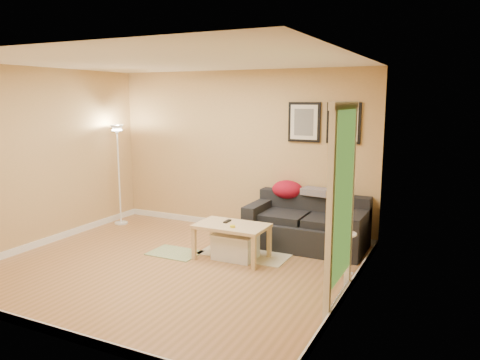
% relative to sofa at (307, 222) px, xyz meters
% --- Properties ---
extents(floor, '(4.50, 4.50, 0.00)m').
position_rel_sofa_xyz_m(floor, '(-1.30, -1.53, -0.38)').
color(floor, '#AD774A').
rests_on(floor, ground).
extents(ceiling, '(4.50, 4.50, 0.00)m').
position_rel_sofa_xyz_m(ceiling, '(-1.30, -1.53, 2.23)').
color(ceiling, white).
rests_on(ceiling, wall_back).
extents(wall_back, '(4.50, 0.00, 4.50)m').
position_rel_sofa_xyz_m(wall_back, '(-1.30, 0.47, 0.92)').
color(wall_back, tan).
rests_on(wall_back, ground).
extents(wall_front, '(4.50, 0.00, 4.50)m').
position_rel_sofa_xyz_m(wall_front, '(-1.30, -3.53, 0.92)').
color(wall_front, tan).
rests_on(wall_front, ground).
extents(wall_left, '(0.00, 4.00, 4.00)m').
position_rel_sofa_xyz_m(wall_left, '(-3.55, -1.53, 0.92)').
color(wall_left, tan).
rests_on(wall_left, ground).
extents(wall_right, '(0.00, 4.00, 4.00)m').
position_rel_sofa_xyz_m(wall_right, '(0.95, -1.53, 0.92)').
color(wall_right, tan).
rests_on(wall_right, ground).
extents(baseboard_back, '(4.50, 0.02, 0.10)m').
position_rel_sofa_xyz_m(baseboard_back, '(-1.30, 0.46, -0.33)').
color(baseboard_back, white).
rests_on(baseboard_back, ground).
extents(baseboard_front, '(4.50, 0.02, 0.10)m').
position_rel_sofa_xyz_m(baseboard_front, '(-1.30, -3.52, -0.33)').
color(baseboard_front, white).
rests_on(baseboard_front, ground).
extents(baseboard_left, '(0.02, 4.00, 0.10)m').
position_rel_sofa_xyz_m(baseboard_left, '(-3.54, -1.53, -0.33)').
color(baseboard_left, white).
rests_on(baseboard_left, ground).
extents(baseboard_right, '(0.02, 4.00, 0.10)m').
position_rel_sofa_xyz_m(baseboard_right, '(0.94, -1.53, -0.33)').
color(baseboard_right, white).
rests_on(baseboard_right, ground).
extents(sofa, '(1.70, 0.90, 0.75)m').
position_rel_sofa_xyz_m(sofa, '(0.00, 0.00, 0.00)').
color(sofa, black).
rests_on(sofa, ground).
extents(red_throw, '(0.48, 0.36, 0.28)m').
position_rel_sofa_xyz_m(red_throw, '(-0.42, 0.30, 0.40)').
color(red_throw, '#AD0F34').
rests_on(red_throw, sofa).
extents(plaid_throw, '(0.45, 0.32, 0.10)m').
position_rel_sofa_xyz_m(plaid_throw, '(0.05, 0.30, 0.41)').
color(plaid_throw, '#A27E5E').
rests_on(plaid_throw, sofa).
extents(framed_print_left, '(0.50, 0.04, 0.60)m').
position_rel_sofa_xyz_m(framed_print_left, '(-0.22, 0.45, 1.43)').
color(framed_print_left, black).
rests_on(framed_print_left, wall_back).
extents(framed_print_right, '(0.50, 0.04, 0.60)m').
position_rel_sofa_xyz_m(framed_print_right, '(0.38, 0.45, 1.43)').
color(framed_print_right, black).
rests_on(framed_print_right, wall_back).
extents(area_rug, '(1.25, 0.85, 0.01)m').
position_rel_sofa_xyz_m(area_rug, '(-0.67, -0.57, -0.37)').
color(area_rug, beige).
rests_on(area_rug, ground).
extents(green_runner, '(0.70, 0.50, 0.01)m').
position_rel_sofa_xyz_m(green_runner, '(-1.57, -1.09, -0.37)').
color(green_runner, '#668C4C').
rests_on(green_runner, ground).
extents(coffee_table, '(1.08, 0.82, 0.48)m').
position_rel_sofa_xyz_m(coffee_table, '(-0.75, -0.93, -0.14)').
color(coffee_table, '#E0BB88').
rests_on(coffee_table, ground).
extents(remote_control, '(0.05, 0.16, 0.02)m').
position_rel_sofa_xyz_m(remote_control, '(-0.86, -0.84, 0.11)').
color(remote_control, black).
rests_on(remote_control, coffee_table).
extents(tape_roll, '(0.07, 0.07, 0.03)m').
position_rel_sofa_xyz_m(tape_roll, '(-0.68, -1.05, 0.12)').
color(tape_roll, yellow).
rests_on(tape_roll, coffee_table).
extents(storage_bin, '(0.58, 0.42, 0.36)m').
position_rel_sofa_xyz_m(storage_bin, '(-0.71, -0.90, -0.20)').
color(storage_bin, white).
rests_on(storage_bin, ground).
extents(side_table, '(0.34, 0.34, 0.52)m').
position_rel_sofa_xyz_m(side_table, '(0.72, -0.79, -0.12)').
color(side_table, white).
rests_on(side_table, ground).
extents(book_stack, '(0.19, 0.24, 0.07)m').
position_rel_sofa_xyz_m(book_stack, '(0.71, -0.79, 0.18)').
color(book_stack, '#303C90').
rests_on(book_stack, side_table).
extents(floor_lamp, '(0.22, 0.22, 1.72)m').
position_rel_sofa_xyz_m(floor_lamp, '(-3.30, -0.19, 0.44)').
color(floor_lamp, white).
rests_on(floor_lamp, ground).
extents(doorway, '(0.12, 1.01, 2.13)m').
position_rel_sofa_xyz_m(doorway, '(0.90, -1.68, 0.65)').
color(doorway, white).
rests_on(doorway, ground).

